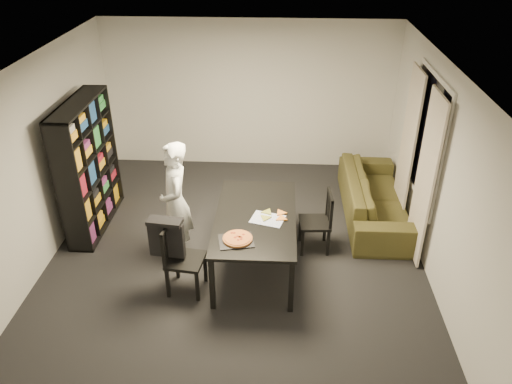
# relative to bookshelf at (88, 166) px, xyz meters

# --- Properties ---
(room) EXTENTS (5.01, 5.51, 2.61)m
(room) POSITION_rel_bookshelf_xyz_m (2.16, -0.60, 0.35)
(room) COLOR black
(room) RESTS_ON ground
(window_pane) EXTENTS (0.02, 1.40, 1.60)m
(window_pane) POSITION_rel_bookshelf_xyz_m (4.64, -0.00, 0.55)
(window_pane) COLOR black
(window_pane) RESTS_ON room
(window_frame) EXTENTS (0.03, 1.52, 1.72)m
(window_frame) POSITION_rel_bookshelf_xyz_m (4.64, -0.00, 0.55)
(window_frame) COLOR white
(window_frame) RESTS_ON room
(curtain_left) EXTENTS (0.03, 0.70, 2.25)m
(curtain_left) POSITION_rel_bookshelf_xyz_m (4.56, -0.52, 0.20)
(curtain_left) COLOR beige
(curtain_left) RESTS_ON room
(curtain_right) EXTENTS (0.03, 0.70, 2.25)m
(curtain_right) POSITION_rel_bookshelf_xyz_m (4.56, 0.52, 0.20)
(curtain_right) COLOR beige
(curtain_right) RESTS_ON room
(bookshelf) EXTENTS (0.35, 1.50, 1.90)m
(bookshelf) POSITION_rel_bookshelf_xyz_m (0.00, 0.00, 0.00)
(bookshelf) COLOR black
(bookshelf) RESTS_ON room
(dining_table) EXTENTS (1.01, 1.83, 0.76)m
(dining_table) POSITION_rel_bookshelf_xyz_m (2.43, -0.87, -0.26)
(dining_table) COLOR black
(dining_table) RESTS_ON room
(chair_left) EXTENTS (0.48, 0.48, 0.92)m
(chair_left) POSITION_rel_bookshelf_xyz_m (1.52, -1.40, -0.42)
(chair_left) COLOR black
(chair_left) RESTS_ON room
(chair_right) EXTENTS (0.43, 0.43, 0.87)m
(chair_right) POSITION_rel_bookshelf_xyz_m (3.29, -0.46, -0.45)
(chair_right) COLOR black
(chair_right) RESTS_ON room
(draped_jacket) EXTENTS (0.44, 0.23, 0.51)m
(draped_jacket) POSITION_rel_bookshelf_xyz_m (1.39, -1.38, -0.19)
(draped_jacket) COLOR black
(draped_jacket) RESTS_ON chair_left
(person) EXTENTS (0.56, 0.70, 1.65)m
(person) POSITION_rel_bookshelf_xyz_m (1.38, -0.70, -0.12)
(person) COLOR white
(person) RESTS_ON room
(baking_tray) EXTENTS (0.46, 0.40, 0.01)m
(baking_tray) POSITION_rel_bookshelf_xyz_m (2.23, -1.43, -0.18)
(baking_tray) COLOR black
(baking_tray) RESTS_ON dining_table
(pepperoni_pizza) EXTENTS (0.35, 0.35, 0.03)m
(pepperoni_pizza) POSITION_rel_bookshelf_xyz_m (2.24, -1.41, -0.16)
(pepperoni_pizza) COLOR #A45E2F
(pepperoni_pizza) RESTS_ON dining_table
(kitchen_towel) EXTENTS (0.47, 0.40, 0.01)m
(kitchen_towel) POSITION_rel_bookshelf_xyz_m (2.58, -0.95, -0.19)
(kitchen_towel) COLOR white
(kitchen_towel) RESTS_ON dining_table
(pizza_slices) EXTENTS (0.42, 0.37, 0.01)m
(pizza_slices) POSITION_rel_bookshelf_xyz_m (2.65, -0.87, -0.17)
(pizza_slices) COLOR gold
(pizza_slices) RESTS_ON dining_table
(sofa) EXTENTS (0.88, 2.26, 0.66)m
(sofa) POSITION_rel_bookshelf_xyz_m (4.17, 0.43, -0.62)
(sofa) COLOR #3A3617
(sofa) RESTS_ON room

